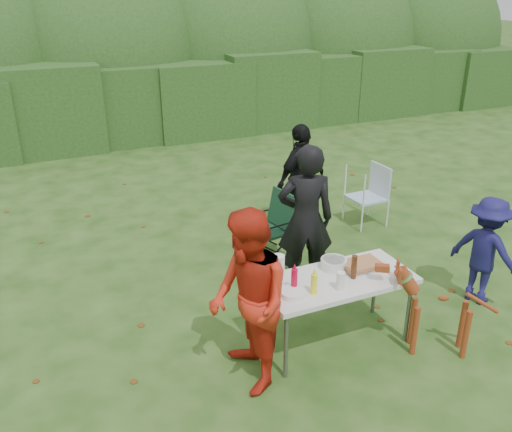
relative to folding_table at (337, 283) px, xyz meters
name	(u,v)px	position (x,y,z in m)	size (l,w,h in m)	color
ground	(296,337)	(-0.30, 0.22, -0.69)	(80.00, 80.00, 0.00)	#1E4211
hedge_row	(127,104)	(-0.30, 8.22, 0.16)	(22.00, 1.40, 1.70)	#23471C
shrub_backdrop	(111,60)	(-0.30, 9.82, 0.91)	(20.00, 2.60, 3.20)	#3D6628
folding_table	(337,283)	(0.00, 0.00, 0.00)	(1.50, 0.70, 0.74)	silver
person_cook	(305,220)	(0.23, 1.06, 0.20)	(0.64, 0.42, 1.76)	black
person_red_jacket	(248,303)	(-1.01, -0.19, 0.15)	(0.81, 0.63, 1.67)	red
person_black_puffy	(301,180)	(0.94, 2.47, 0.11)	(0.93, 0.39, 1.59)	black
child	(486,251)	(1.93, 0.01, -0.06)	(0.81, 0.46, 1.25)	#16144B
dog	(441,311)	(0.86, -0.53, -0.23)	(0.95, 0.38, 0.91)	maroon
camping_chair	(268,227)	(0.17, 1.91, -0.24)	(0.56, 0.56, 0.90)	#143722
lawn_chair	(366,195)	(1.97, 2.32, -0.24)	(0.53, 0.53, 0.90)	#558CBF
food_tray	(360,267)	(0.33, 0.09, 0.06)	(0.45, 0.30, 0.02)	#B7B7BA
focaccia_bread	(361,264)	(0.33, 0.09, 0.09)	(0.40, 0.26, 0.04)	#B37747
mustard_bottle	(314,284)	(-0.34, -0.15, 0.15)	(0.06, 0.06, 0.20)	#F5F51F
ketchup_bottle	(294,280)	(-0.48, -0.03, 0.16)	(0.06, 0.06, 0.22)	#B70A2F
beer_bottle	(354,267)	(0.14, -0.06, 0.17)	(0.06, 0.06, 0.24)	#47230F
paper_towel_roll	(278,268)	(-0.53, 0.20, 0.18)	(0.12, 0.12, 0.26)	white
cup_stack	(341,281)	(-0.08, -0.19, 0.14)	(0.08, 0.08, 0.18)	white
pasta_bowl	(334,264)	(0.07, 0.18, 0.10)	(0.26, 0.26, 0.10)	silver
plate_stack	(293,293)	(-0.53, -0.11, 0.08)	(0.24, 0.24, 0.05)	white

